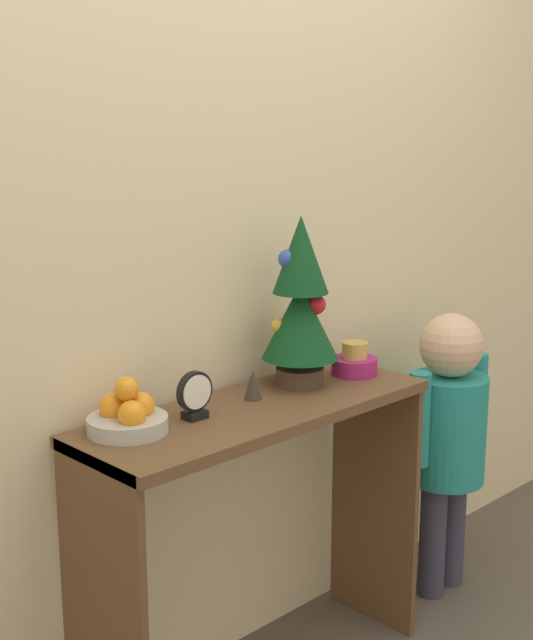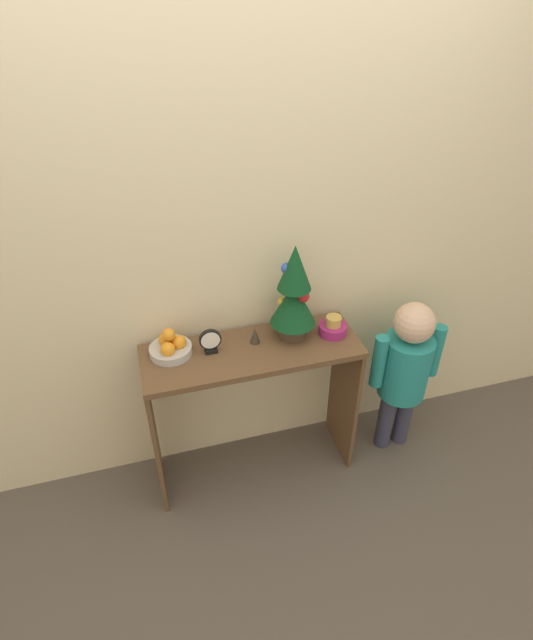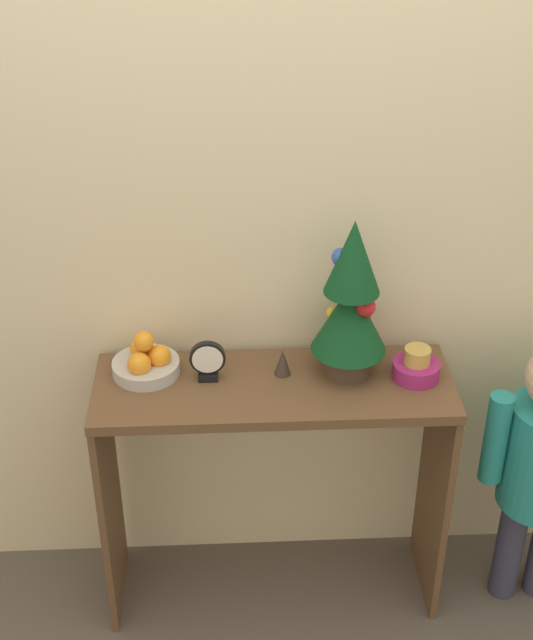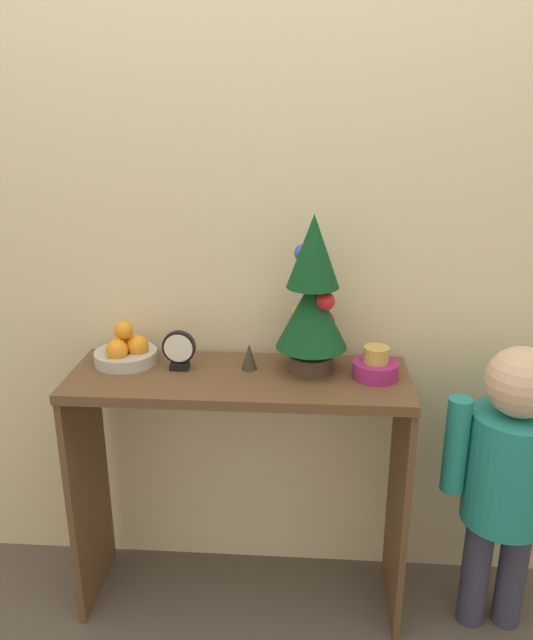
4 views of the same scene
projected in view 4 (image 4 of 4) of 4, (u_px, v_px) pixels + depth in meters
ground_plane at (236, 636)px, 1.93m from camera, size 12.00×12.00×0.00m
back_wall at (245, 211)px, 1.89m from camera, size 7.00×0.05×2.50m
console_table at (240, 437)px, 1.89m from camera, size 1.00×0.35×0.80m
mini_tree at (313, 296)px, 1.79m from camera, size 0.21×0.21×0.47m
fruit_bowl at (126, 351)px, 1.90m from camera, size 0.19×0.19×0.13m
singing_bowl at (376, 366)px, 1.80m from camera, size 0.13×0.13×0.09m
desk_clock at (179, 351)px, 1.85m from camera, size 0.10×0.04×0.12m
figurine at (249, 357)px, 1.85m from camera, size 0.05×0.05×0.08m
child_figure at (509, 465)px, 1.80m from camera, size 0.38×0.25×0.93m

